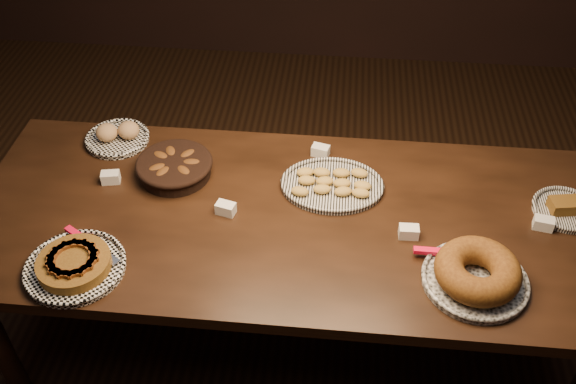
# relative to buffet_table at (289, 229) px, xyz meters

# --- Properties ---
(ground) EXTENTS (5.00, 5.00, 0.00)m
(ground) POSITION_rel_buffet_table_xyz_m (0.00, 0.00, -0.68)
(ground) COLOR black
(ground) RESTS_ON ground
(buffet_table) EXTENTS (2.40, 1.00, 0.75)m
(buffet_table) POSITION_rel_buffet_table_xyz_m (0.00, 0.00, 0.00)
(buffet_table) COLOR black
(buffet_table) RESTS_ON ground
(apple_tart_plate) EXTENTS (0.34, 0.35, 0.06)m
(apple_tart_plate) POSITION_rel_buffet_table_xyz_m (-0.70, -0.34, 0.10)
(apple_tart_plate) COLOR white
(apple_tart_plate) RESTS_ON buffet_table
(madeleine_platter) EXTENTS (0.39, 0.32, 0.05)m
(madeleine_platter) POSITION_rel_buffet_table_xyz_m (0.15, 0.17, 0.09)
(madeleine_platter) COLOR black
(madeleine_platter) RESTS_ON buffet_table
(bundt_cake_plate) EXTENTS (0.38, 0.35, 0.11)m
(bundt_cake_plate) POSITION_rel_buffet_table_xyz_m (0.64, -0.26, 0.12)
(bundt_cake_plate) COLOR black
(bundt_cake_plate) RESTS_ON buffet_table
(croissant_basket) EXTENTS (0.30, 0.30, 0.08)m
(croissant_basket) POSITION_rel_buffet_table_xyz_m (-0.47, 0.19, 0.12)
(croissant_basket) COLOR black
(croissant_basket) RESTS_ON buffet_table
(bread_roll_plate) EXTENTS (0.27, 0.27, 0.08)m
(bread_roll_plate) POSITION_rel_buffet_table_xyz_m (-0.76, 0.38, 0.10)
(bread_roll_plate) COLOR white
(bread_roll_plate) RESTS_ON buffet_table
(loaf_plate) EXTENTS (0.25, 0.25, 0.06)m
(loaf_plate) POSITION_rel_buffet_table_xyz_m (1.02, 0.12, 0.09)
(loaf_plate) COLOR black
(loaf_plate) RESTS_ON buffet_table
(tent_cards) EXTENTS (1.71, 0.49, 0.04)m
(tent_cards) POSITION_rel_buffet_table_xyz_m (0.10, 0.09, 0.10)
(tent_cards) COLOR white
(tent_cards) RESTS_ON buffet_table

